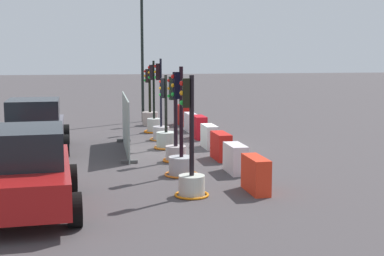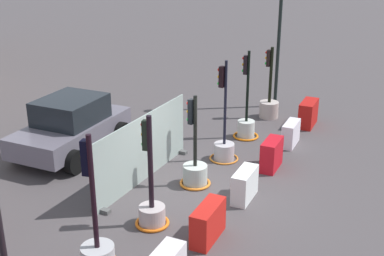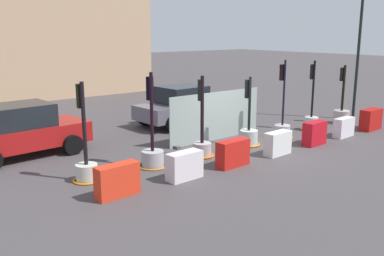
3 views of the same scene
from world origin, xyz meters
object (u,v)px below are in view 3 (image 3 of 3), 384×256
(traffic_light_0, at_px, (86,163))
(traffic_light_3, at_px, (249,134))
(traffic_light_2, at_px, (202,143))
(traffic_light_1, at_px, (152,151))
(construction_barrier_3, at_px, (278,143))
(car_red_compact, at_px, (20,131))
(construction_barrier_1, at_px, (184,166))
(construction_barrier_5, at_px, (344,127))
(traffic_light_5, at_px, (311,119))
(car_grey_saloon, at_px, (181,106))
(street_lamp_post, at_px, (360,31))
(traffic_light_4, at_px, (282,126))
(construction_barrier_4, at_px, (315,133))
(construction_barrier_6, at_px, (371,119))
(traffic_light_6, at_px, (341,113))
(construction_barrier_0, at_px, (117,181))
(construction_barrier_2, at_px, (233,153))

(traffic_light_0, distance_m, traffic_light_3, 6.37)
(traffic_light_0, xyz_separation_m, traffic_light_2, (4.10, -0.18, -0.07))
(traffic_light_1, height_order, construction_barrier_3, traffic_light_1)
(car_red_compact, bearing_deg, construction_barrier_1, -61.37)
(construction_barrier_3, bearing_deg, construction_barrier_5, 0.15)
(traffic_light_1, distance_m, traffic_light_5, 8.05)
(traffic_light_0, relative_size, car_red_compact, 0.63)
(car_grey_saloon, bearing_deg, traffic_light_2, -119.49)
(traffic_light_0, xyz_separation_m, street_lamp_post, (13.80, 0.06, 3.60))
(traffic_light_4, height_order, street_lamp_post, street_lamp_post)
(construction_barrier_4, bearing_deg, traffic_light_5, 38.84)
(traffic_light_5, distance_m, construction_barrier_6, 2.56)
(construction_barrier_1, relative_size, construction_barrier_4, 1.08)
(traffic_light_6, xyz_separation_m, construction_barrier_4, (-4.16, -1.53, -0.06))
(traffic_light_4, height_order, car_grey_saloon, traffic_light_4)
(traffic_light_2, bearing_deg, traffic_light_4, -0.04)
(construction_barrier_4, bearing_deg, traffic_light_6, 20.17)
(traffic_light_0, bearing_deg, construction_barrier_0, -86.19)
(traffic_light_1, distance_m, car_grey_saloon, 6.21)
(construction_barrier_6, bearing_deg, traffic_light_1, 171.03)
(construction_barrier_6, xyz_separation_m, car_red_compact, (-12.89, 5.31, 0.43))
(traffic_light_6, xyz_separation_m, street_lamp_post, (1.35, 0.21, 3.64))
(traffic_light_1, bearing_deg, traffic_light_0, 177.99)
(traffic_light_4, xyz_separation_m, construction_barrier_6, (4.03, -1.48, -0.03))
(traffic_light_1, distance_m, car_red_compact, 4.67)
(car_grey_saloon, bearing_deg, street_lamp_post, -30.22)
(construction_barrier_6, height_order, car_red_compact, car_red_compact)
(construction_barrier_0, relative_size, construction_barrier_1, 1.07)
(traffic_light_0, bearing_deg, car_red_compact, 99.73)
(traffic_light_6, relative_size, construction_barrier_1, 2.41)
(traffic_light_1, distance_m, traffic_light_4, 6.06)
(traffic_light_3, relative_size, construction_barrier_4, 2.48)
(traffic_light_3, bearing_deg, construction_barrier_2, -146.73)
(construction_barrier_1, xyz_separation_m, construction_barrier_4, (6.05, -0.06, 0.04))
(traffic_light_4, distance_m, construction_barrier_3, 2.49)
(traffic_light_0, relative_size, construction_barrier_0, 2.39)
(traffic_light_2, relative_size, construction_barrier_2, 2.34)
(construction_barrier_4, distance_m, car_grey_saloon, 6.18)
(construction_barrier_5, distance_m, car_grey_saloon, 6.96)
(traffic_light_3, distance_m, traffic_light_6, 6.08)
(traffic_light_3, xyz_separation_m, construction_barrier_1, (-4.13, -1.45, -0.01))
(traffic_light_0, bearing_deg, construction_barrier_6, -7.75)
(construction_barrier_5, height_order, car_red_compact, car_red_compact)
(street_lamp_post, bearing_deg, traffic_light_0, -179.73)
(traffic_light_2, bearing_deg, construction_barrier_2, -87.84)
(car_grey_saloon, bearing_deg, construction_barrier_0, -138.09)
(construction_barrier_1, height_order, construction_barrier_2, construction_barrier_2)
(construction_barrier_1, xyz_separation_m, construction_barrier_6, (10.02, -0.06, 0.05))
(traffic_light_1, xyz_separation_m, traffic_light_6, (10.27, -0.06, 0.01))
(traffic_light_1, height_order, construction_barrier_1, traffic_light_1)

